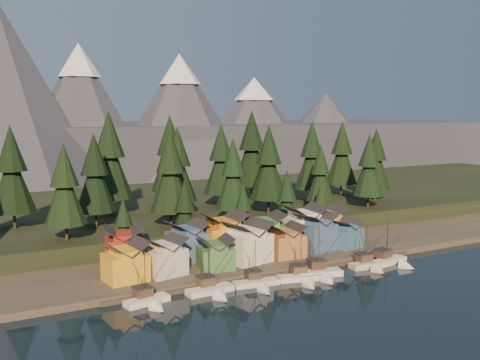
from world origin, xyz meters
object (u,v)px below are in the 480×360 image
boat_4 (322,267)px  house_front_0 (125,260)px  boat_6 (393,255)px  house_back_1 (187,240)px  boat_3 (304,273)px  boat_2 (258,278)px  boat_1 (212,284)px  house_front_1 (165,255)px  boat_0 (149,294)px  house_back_0 (124,245)px  boat_5 (370,259)px

boat_4 → house_front_0: (-41.11, 14.31, 3.53)m
boat_6 → house_back_1: size_ratio=1.30×
boat_4 → boat_3: bearing=-160.1°
boat_4 → house_front_0: bearing=174.2°
boat_3 → house_front_0: 38.94m
boat_2 → boat_6: bearing=6.4°
boat_1 → house_front_1: size_ratio=1.26×
boat_6 → house_front_1: (-53.94, 14.32, 3.60)m
boat_2 → house_back_1: bearing=115.3°
boat_3 → house_front_1: size_ratio=1.25×
house_front_1 → house_back_1: 12.75m
house_front_0 → house_back_1: house_back_1 is taller
boat_0 → boat_1: (13.46, -0.20, -0.02)m
boat_4 → house_back_0: 45.84m
boat_2 → boat_4: 16.05m
boat_4 → boat_5: size_ratio=1.05×
boat_5 → boat_6: boat_6 is taller
boat_1 → house_front_1: boat_1 is taller
boat_0 → house_back_1: size_ratio=1.23×
boat_4 → boat_2: bearing=-170.0°
boat_2 → house_back_0: house_back_0 is taller
boat_2 → boat_5: bearing=6.0°
boat_0 → boat_2: 24.13m
house_back_1 → house_front_1: bearing=-143.1°
boat_6 → boat_4: bearing=171.0°
boat_5 → house_back_0: (-52.78, 24.60, 4.05)m
boat_5 → house_front_1: 48.90m
boat_3 → boat_6: (27.05, 0.73, 0.29)m
boat_2 → boat_3: size_ratio=0.96×
boat_1 → boat_5: (41.06, -1.23, 0.18)m
house_front_0 → boat_3: bearing=-28.6°
house_back_1 → house_back_0: bearing=167.4°
boat_3 → house_back_0: bearing=156.7°
boat_3 → boat_2: bearing=-174.1°
boat_5 → house_front_1: size_ratio=1.27×
boat_2 → boat_4: (16.02, -0.96, 0.47)m
house_front_1 → boat_2: bearing=-51.2°
boat_3 → boat_6: bearing=15.8°
boat_2 → boat_4: bearing=4.2°
boat_6 → house_back_0: (-60.09, 24.59, 4.18)m
boat_0 → boat_2: boat_0 is taller
boat_6 → house_back_1: (-44.84, 23.25, 4.09)m
house_front_0 → house_front_1: (8.87, 0.13, -0.03)m
boat_3 → house_front_0: bearing=171.6°
boat_3 → house_back_1: house_back_1 is taller
house_front_1 → house_back_1: bearing=33.0°
boat_3 → house_front_1: (-26.88, 15.05, 3.89)m
boat_3 → house_front_1: 31.06m
boat_2 → house_front_0: size_ratio=1.23×
boat_1 → house_back_0: size_ratio=1.14×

